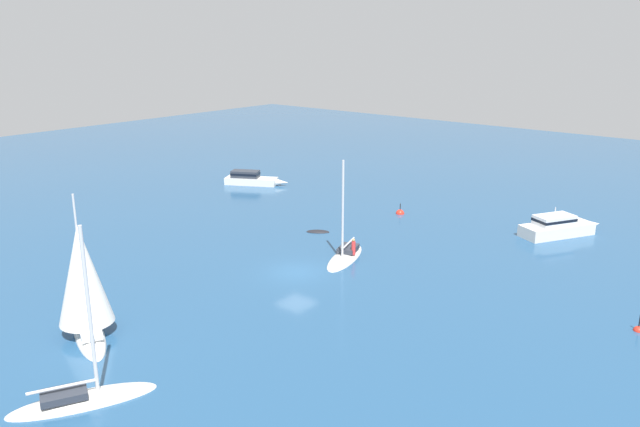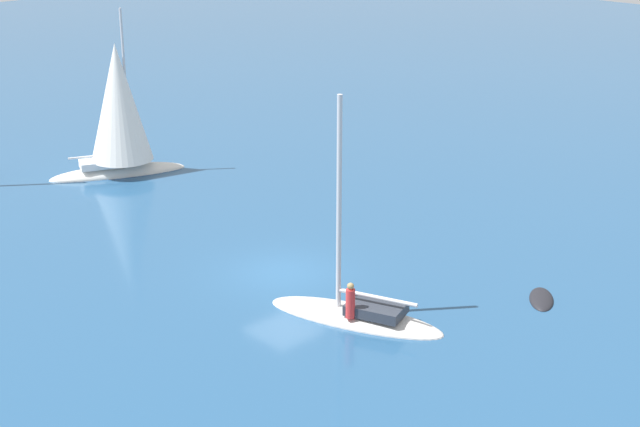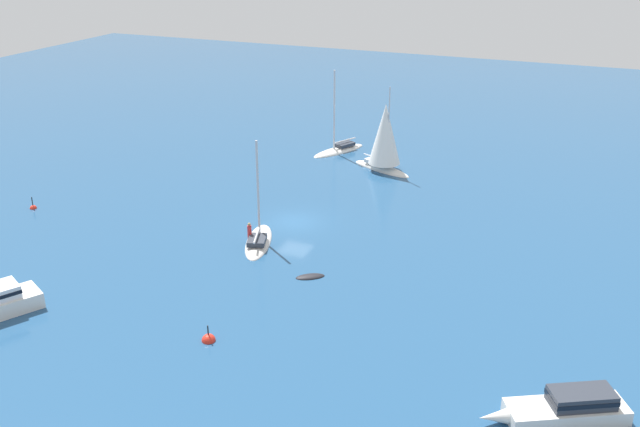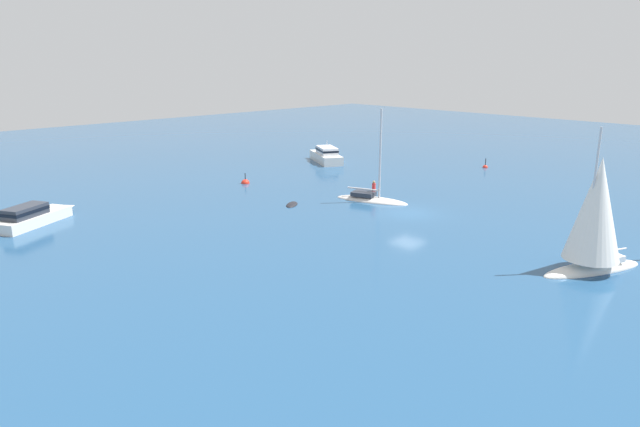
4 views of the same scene
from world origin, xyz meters
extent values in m
plane|color=navy|center=(0.00, 0.00, 0.00)|extent=(160.00, 160.00, 0.00)
ellipsoid|color=black|center=(-5.02, 8.45, 0.00)|extent=(2.17, 1.90, 0.37)
ellipsoid|color=silver|center=(-2.55, -15.26, 0.00)|extent=(7.00, 4.29, 0.91)
cube|color=white|center=(-1.79, -15.59, 0.64)|extent=(2.36, 1.88, 0.36)
cylinder|color=silver|center=(-3.18, -14.98, 4.42)|extent=(0.13, 0.13, 7.92)
cylinder|color=silver|center=(-1.76, -15.61, 1.07)|extent=(2.89, 1.36, 0.10)
cone|color=white|center=(-2.82, -15.14, 3.73)|extent=(4.12, 4.12, 5.94)
ellipsoid|color=silver|center=(0.91, 4.69, 0.00)|extent=(3.93, 6.78, 0.72)
cube|color=#2D333D|center=(0.65, 5.43, 0.54)|extent=(1.89, 2.28, 0.37)
cylinder|color=silver|center=(1.13, 4.08, 4.15)|extent=(0.18, 0.18, 7.58)
cylinder|color=silver|center=(0.64, 5.46, 0.97)|extent=(1.11, 2.82, 0.14)
cylinder|color=red|center=(1.50, 5.01, 0.88)|extent=(0.32, 0.32, 1.05)
sphere|color=#A78654|center=(1.50, 5.01, 1.53)|extent=(0.24, 0.24, 0.24)
camera|label=1|loc=(29.28, -32.29, 17.09)|focal=35.46mm
camera|label=2|loc=(22.96, 25.14, 14.95)|focal=53.53mm
camera|label=3|loc=(-22.30, 48.32, 22.90)|focal=39.62mm
camera|label=4|loc=(-35.68, -26.57, 11.97)|focal=31.98mm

